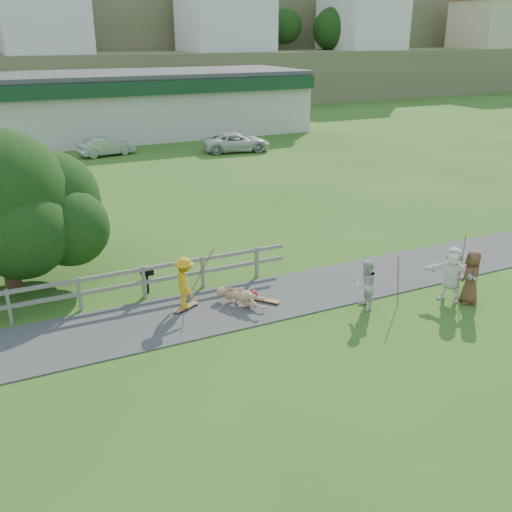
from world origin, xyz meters
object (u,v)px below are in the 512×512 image
(spectator_d, at_px, (452,274))
(bbq, at_px, (147,281))
(spectator_c, at_px, (471,277))
(tree, at_px, (5,233))
(skater_fallen, at_px, (241,297))
(car_white, at_px, (236,142))
(car_silver, at_px, (106,146))
(spectator_a, at_px, (367,286))
(skater_rider, at_px, (185,286))

(spectator_d, height_order, bbq, spectator_d)
(spectator_c, height_order, tree, tree)
(skater_fallen, height_order, bbq, bbq)
(car_white, bearing_deg, car_silver, 83.23)
(spectator_a, relative_size, spectator_d, 0.89)
(spectator_a, distance_m, spectator_c, 3.39)
(skater_fallen, bearing_deg, spectator_c, -54.07)
(skater_rider, xyz_separation_m, spectator_a, (4.99, -2.36, -0.01))
(skater_fallen, distance_m, tree, 8.02)
(spectator_a, distance_m, bbq, 7.02)
(skater_rider, relative_size, spectator_c, 0.93)
(spectator_c, bearing_deg, bbq, -93.17)
(spectator_d, xyz_separation_m, car_silver, (-4.89, 28.19, -0.26))
(spectator_c, bearing_deg, skater_fallen, -87.04)
(car_silver, distance_m, car_white, 9.16)
(car_silver, bearing_deg, tree, 150.59)
(skater_rider, distance_m, spectator_a, 5.52)
(skater_fallen, relative_size, spectator_a, 1.09)
(skater_fallen, distance_m, bbq, 3.22)
(skater_rider, bearing_deg, tree, 48.82)
(skater_rider, bearing_deg, car_silver, -5.35)
(spectator_c, xyz_separation_m, car_silver, (-5.31, 28.60, -0.23))
(skater_fallen, relative_size, spectator_d, 0.98)
(tree, bearing_deg, bbq, -32.89)
(skater_rider, distance_m, spectator_d, 8.35)
(spectator_c, relative_size, bbq, 1.99)
(spectator_d, relative_size, car_white, 0.37)
(skater_rider, height_order, car_white, skater_rider)
(spectator_d, distance_m, tree, 14.43)
(bbq, bearing_deg, skater_rider, -61.61)
(car_silver, bearing_deg, spectator_c, -179.05)
(car_silver, distance_m, tree, 22.33)
(skater_rider, xyz_separation_m, skater_fallen, (1.62, -0.50, -0.49))
(car_silver, relative_size, tree, 0.54)
(car_silver, xyz_separation_m, tree, (-7.57, -20.97, 1.24))
(bbq, bearing_deg, spectator_d, -23.19)
(skater_rider, relative_size, car_silver, 0.42)
(car_white, bearing_deg, spectator_c, -178.09)
(bbq, bearing_deg, car_white, 64.85)
(spectator_d, bearing_deg, spectator_a, -134.23)
(tree, bearing_deg, skater_rider, -42.43)
(spectator_a, bearing_deg, skater_rider, -103.56)
(tree, bearing_deg, car_silver, 70.15)
(spectator_a, distance_m, car_silver, 27.66)
(skater_rider, xyz_separation_m, car_white, (11.71, 22.65, -0.14))
(bbq, bearing_deg, spectator_c, -24.09)
(spectator_c, bearing_deg, car_silver, -143.03)
(skater_fallen, relative_size, tree, 0.25)
(skater_rider, relative_size, skater_fallen, 0.93)
(car_silver, bearing_deg, skater_rider, 163.85)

